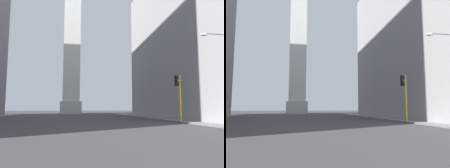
{
  "view_description": "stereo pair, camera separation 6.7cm",
  "coord_description": "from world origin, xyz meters",
  "views": [
    {
      "loc": [
        1.58,
        -0.16,
        1.71
      ],
      "look_at": [
        9.9,
        49.91,
        7.48
      ],
      "focal_mm": 35.0,
      "sensor_mm": 36.0,
      "label": 1
    },
    {
      "loc": [
        1.65,
        -0.17,
        1.71
      ],
      "look_at": [
        9.9,
        49.91,
        7.48
      ],
      "focal_mm": 35.0,
      "sensor_mm": 36.0,
      "label": 2
    }
  ],
  "objects": [
    {
      "name": "obelisk",
      "position": [
        0.0,
        78.05,
        30.94
      ],
      "size": [
        7.2,
        7.2,
        64.03
      ],
      "color": "silver",
      "rests_on": "ground_plane"
    },
    {
      "name": "sidewalk_right",
      "position": [
        16.78,
        28.1,
        0.07
      ],
      "size": [
        5.0,
        93.66,
        0.15
      ],
      "primitive_type": "cube",
      "color": "slate",
      "rests_on": "ground_plane"
    },
    {
      "name": "traffic_light_mid_right",
      "position": [
        14.19,
        25.05,
        3.88
      ],
      "size": [
        0.79,
        0.51,
        5.9
      ],
      "color": "yellow",
      "rests_on": "ground_plane"
    }
  ]
}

